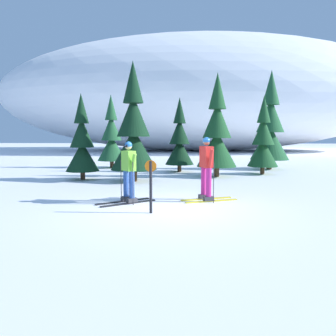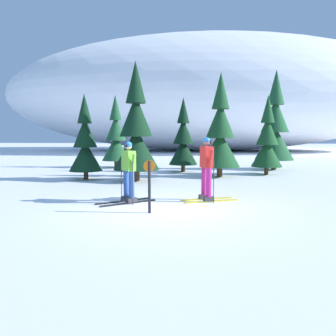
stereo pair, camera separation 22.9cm
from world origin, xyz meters
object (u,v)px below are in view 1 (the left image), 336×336
pine_tree_far_left (82,144)px  pine_tree_far_right (270,128)px  pine_tree_center (180,141)px  pine_tree_right (263,141)px  skier_red_jacket (207,167)px  trail_marker_post (151,183)px  pine_tree_center_right (217,134)px  pine_tree_center_left (134,132)px  pine_tree_left (111,137)px  skier_lime_jacket (128,171)px

pine_tree_far_left → pine_tree_far_right: pine_tree_far_right is taller
pine_tree_far_left → pine_tree_center: pine_tree_center is taller
pine_tree_center → pine_tree_right: 4.02m
skier_red_jacket → trail_marker_post: (-1.41, -1.62, -0.23)m
pine_tree_far_left → pine_tree_center_right: 5.80m
skier_red_jacket → pine_tree_center: (-0.94, 7.41, 0.58)m
trail_marker_post → pine_tree_right: bearing=61.7°
pine_tree_right → skier_red_jacket: bearing=-114.5°
pine_tree_right → pine_tree_far_right: size_ratio=0.70×
pine_tree_far_left → pine_tree_center_left: bearing=-10.4°
skier_red_jacket → pine_tree_center_right: size_ratio=0.40×
pine_tree_far_left → pine_tree_center: size_ratio=0.96×
pine_tree_center_right → pine_tree_center_left: bearing=-154.2°
skier_red_jacket → pine_tree_left: size_ratio=0.44×
pine_tree_right → pine_tree_far_left: bearing=-163.4°
pine_tree_center_left → pine_tree_center_right: size_ratio=1.04×
pine_tree_center_right → trail_marker_post: bearing=-106.9°
skier_lime_jacket → trail_marker_post: size_ratio=1.33×
pine_tree_center → pine_tree_left: bearing=154.6°
pine_tree_far_right → trail_marker_post: 11.88m
trail_marker_post → pine_tree_center: bearing=87.0°
skier_lime_jacket → pine_tree_right: (5.17, 6.98, 0.66)m
pine_tree_far_left → pine_tree_left: pine_tree_left is taller
pine_tree_center_right → trail_marker_post: pine_tree_center_right is taller
skier_lime_jacket → trail_marker_post: (0.75, -1.23, -0.16)m
pine_tree_center_left → skier_lime_jacket: bearing=-83.0°
pine_tree_far_left → trail_marker_post: (3.48, -5.86, -0.76)m
pine_tree_far_right → trail_marker_post: bearing=-116.6°
pine_tree_far_left → pine_tree_left: (0.12, 4.99, 0.21)m
pine_tree_far_left → trail_marker_post: pine_tree_far_left is taller
pine_tree_center_left → pine_tree_right: pine_tree_center_left is taller
pine_tree_left → pine_tree_center: bearing=-25.4°
pine_tree_center_right → pine_tree_right: (2.25, 1.11, -0.36)m
skier_red_jacket → pine_tree_right: 7.27m
skier_red_jacket → trail_marker_post: bearing=-131.2°
pine_tree_far_left → trail_marker_post: size_ratio=2.79×
skier_red_jacket → pine_tree_far_right: size_ratio=0.34×
pine_tree_center_left → pine_tree_center: 4.00m
pine_tree_right → pine_tree_left: bearing=161.3°
pine_tree_left → pine_tree_center_left: bearing=-68.7°
pine_tree_center_right → trail_marker_post: size_ratio=3.56×
pine_tree_far_left → pine_tree_center: 5.07m
skier_lime_jacket → pine_tree_far_right: (6.03, 9.30, 1.31)m
pine_tree_center → pine_tree_center_right: size_ratio=0.81×
skier_lime_jacket → trail_marker_post: 1.45m
skier_red_jacket → pine_tree_center_left: bearing=125.0°
skier_lime_jacket → skier_red_jacket: (2.16, 0.38, 0.08)m
skier_lime_jacket → pine_tree_far_right: 11.16m
pine_tree_right → trail_marker_post: pine_tree_right is taller
skier_lime_jacket → pine_tree_center_left: (-0.52, 4.22, 1.10)m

